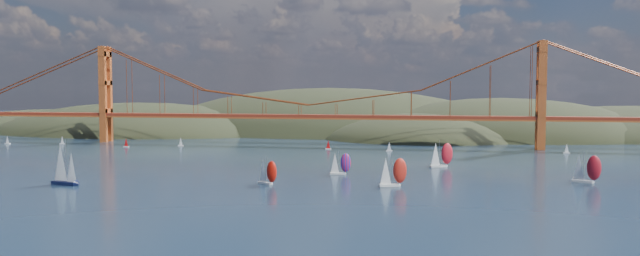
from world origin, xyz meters
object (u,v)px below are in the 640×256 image
object	(u,v)px
racer_1	(392,171)
racer_3	(441,154)
racer_2	(586,168)
sloop_navy	(64,165)
racer_rwb	(340,163)
racer_0	(267,172)

from	to	relation	value
racer_1	racer_3	xyz separation A→B (m)	(15.38, 52.00, 0.24)
racer_2	racer_3	distance (m)	57.15
sloop_navy	racer_rwb	bearing A→B (deg)	37.43
racer_0	racer_2	distance (m)	105.25
sloop_navy	racer_0	distance (m)	65.88
sloop_navy	racer_rwb	world-z (taller)	sloop_navy
racer_0	racer_rwb	xyz separation A→B (m)	(19.64, 27.66, -0.09)
racer_0	racer_2	world-z (taller)	racer_2
racer_0	racer_2	xyz separation A→B (m)	(102.67, 23.14, 0.76)
racer_1	racer_2	size ratio (longest dim) A/B	0.97
sloop_navy	racer_3	world-z (taller)	sloop_navy
racer_2	sloop_navy	bearing A→B (deg)	-142.93
racer_0	racer_1	bearing A→B (deg)	34.53
racer_1	racer_rwb	bearing A→B (deg)	112.89
racer_0	racer_2	bearing A→B (deg)	41.96
sloop_navy	racer_2	distance (m)	171.07
racer_1	racer_2	bearing A→B (deg)	-0.64
racer_0	racer_1	distance (m)	40.51
racer_0	racer_rwb	world-z (taller)	racer_0
racer_3	racer_rwb	distance (m)	45.72
racer_0	racer_1	world-z (taller)	racer_1
racer_2	racer_rwb	world-z (taller)	racer_2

